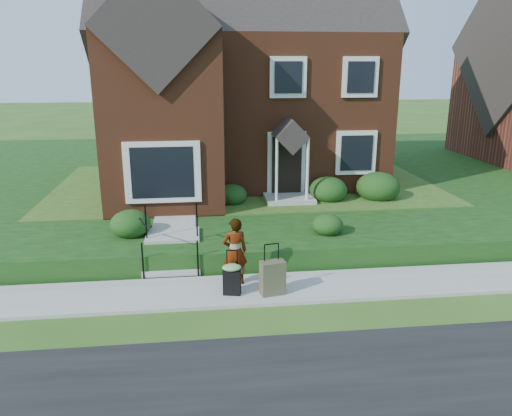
{
  "coord_description": "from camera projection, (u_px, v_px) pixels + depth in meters",
  "views": [
    {
      "loc": [
        -1.76,
        -10.4,
        5.04
      ],
      "look_at": [
        -0.3,
        2.0,
        1.41
      ],
      "focal_mm": 35.0,
      "sensor_mm": 36.0,
      "label": 1
    }
  ],
  "objects": [
    {
      "name": "woman",
      "position": [
        235.0,
        251.0,
        11.45
      ],
      "size": [
        0.64,
        0.47,
        1.6
      ],
      "primitive_type": "imported",
      "rotation": [
        0.0,
        0.0,
        3.3
      ],
      "color": "#999999",
      "rests_on": "sidewalk"
    },
    {
      "name": "foundation_shrubs",
      "position": [
        265.0,
        193.0,
        15.92
      ],
      "size": [
        9.64,
        4.46,
        1.02
      ],
      "color": "black",
      "rests_on": "terrace"
    },
    {
      "name": "suitcase_olive",
      "position": [
        273.0,
        278.0,
        11.05
      ],
      "size": [
        0.58,
        0.39,
        1.16
      ],
      "rotation": [
        0.0,
        0.0,
        0.18
      ],
      "color": "#4D4B33",
      "rests_on": "sidewalk"
    },
    {
      "name": "front_steps",
      "position": [
        172.0,
        247.0,
        12.87
      ],
      "size": [
        1.4,
        2.02,
        1.5
      ],
      "color": "#9E9B93",
      "rests_on": "ground"
    },
    {
      "name": "main_house",
      "position": [
        235.0,
        57.0,
        19.19
      ],
      "size": [
        10.4,
        10.2,
        9.4
      ],
      "color": "brown",
      "rests_on": "terrace"
    },
    {
      "name": "terrace",
      "position": [
        328.0,
        173.0,
        22.28
      ],
      "size": [
        44.0,
        20.0,
        0.6
      ],
      "primitive_type": "cube",
      "color": "#12360E",
      "rests_on": "ground"
    },
    {
      "name": "suitcase_black",
      "position": [
        232.0,
        277.0,
        11.03
      ],
      "size": [
        0.49,
        0.43,
        1.03
      ],
      "rotation": [
        0.0,
        0.0,
        -0.22
      ],
      "color": "black",
      "rests_on": "sidewalk"
    },
    {
      "name": "walkway",
      "position": [
        176.0,
        207.0,
        15.84
      ],
      "size": [
        1.2,
        6.0,
        0.06
      ],
      "primitive_type": "cube",
      "color": "#9E9B93",
      "rests_on": "terrace"
    },
    {
      "name": "sidewalk",
      "position": [
        279.0,
        288.0,
        11.51
      ],
      "size": [
        60.0,
        1.6,
        0.08
      ],
      "primitive_type": "cube",
      "color": "#9E9B93",
      "rests_on": "ground"
    },
    {
      "name": "ground",
      "position": [
        279.0,
        290.0,
        11.52
      ],
      "size": [
        120.0,
        120.0,
        0.0
      ],
      "primitive_type": "plane",
      "color": "#2D5119",
      "rests_on": "ground"
    }
  ]
}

